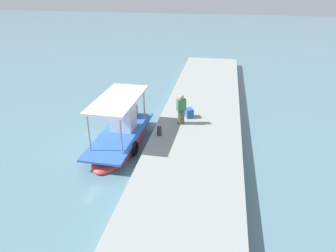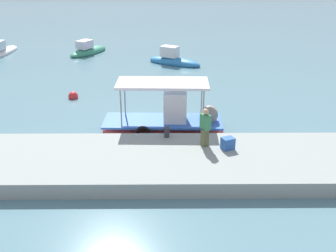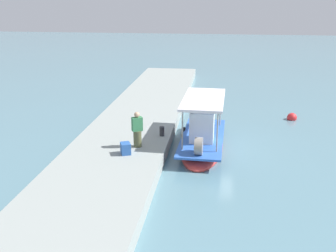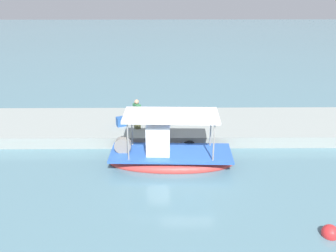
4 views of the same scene
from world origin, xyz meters
The scene contains 10 objects.
ground_plane centered at (0.00, 0.00, 0.00)m, with size 120.00×120.00×0.00m, color slate.
dock_quay centered at (0.00, -4.29, 0.31)m, with size 36.00×4.57×0.62m, color #949C97.
main_fishing_boat centered at (0.90, -0.41, 0.46)m, with size 6.10×2.25×2.93m.
fisherman_near_bollard centered at (2.61, -3.32, 1.38)m, with size 0.51×0.54×1.67m.
mooring_bollard centered at (0.98, -2.43, 0.86)m, with size 0.24×0.24×0.47m, color #2D2D33.
cargo_crate centered at (3.55, -3.67, 0.88)m, with size 0.50×0.40×0.51m, color #2B5AA9.
marker_buoy centered at (-4.72, 4.83, 0.12)m, with size 0.60×0.60×0.60m.
moored_boat_near centered at (-5.86, 17.01, 0.24)m, with size 3.59×4.57×1.47m.
moored_boat_mid centered at (1.64, 13.18, 0.28)m, with size 4.60×3.41×1.65m.
moored_boat_far centered at (-13.47, 16.74, 0.22)m, with size 2.24×5.62×1.47m.
Camera 2 is at (0.90, -19.54, 8.32)m, focal length 44.68 mm.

